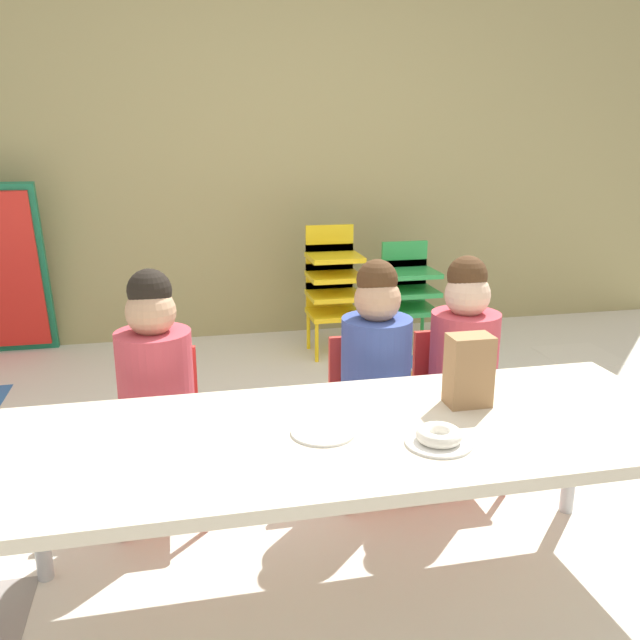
# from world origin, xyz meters

# --- Properties ---
(ground_plane) EXTENTS (6.14, 4.62, 0.02)m
(ground_plane) POSITION_xyz_m (-0.01, -0.00, -0.01)
(ground_plane) COLOR silver
(back_wall) EXTENTS (6.14, 0.10, 2.78)m
(back_wall) POSITION_xyz_m (0.00, 2.31, 1.39)
(back_wall) COLOR tan
(back_wall) RESTS_ON ground_plane
(craft_table) EXTENTS (1.99, 0.72, 0.56)m
(craft_table) POSITION_xyz_m (-0.20, -0.55, 0.52)
(craft_table) COLOR beige
(craft_table) RESTS_ON ground_plane
(seated_child_near_camera) EXTENTS (0.32, 0.31, 0.92)m
(seated_child_near_camera) POSITION_xyz_m (-0.74, 0.04, 0.55)
(seated_child_near_camera) COLOR red
(seated_child_near_camera) RESTS_ON ground_plane
(seated_child_middle_seat) EXTENTS (0.34, 0.34, 0.92)m
(seated_child_middle_seat) POSITION_xyz_m (0.05, 0.04, 0.55)
(seated_child_middle_seat) COLOR red
(seated_child_middle_seat) RESTS_ON ground_plane
(seated_child_far_right) EXTENTS (0.32, 0.31, 0.92)m
(seated_child_far_right) POSITION_xyz_m (0.40, 0.04, 0.55)
(seated_child_far_right) COLOR red
(seated_child_far_right) RESTS_ON ground_plane
(kid_chair_yellow_stack) EXTENTS (0.32, 0.30, 0.80)m
(kid_chair_yellow_stack) POSITION_xyz_m (0.29, 1.76, 0.46)
(kid_chair_yellow_stack) COLOR yellow
(kid_chair_yellow_stack) RESTS_ON ground_plane
(kid_chair_green_stack) EXTENTS (0.32, 0.30, 0.68)m
(kid_chair_green_stack) POSITION_xyz_m (0.79, 1.76, 0.40)
(kid_chair_green_stack) COLOR green
(kid_chair_green_stack) RESTS_ON ground_plane
(paper_bag_brown) EXTENTS (0.13, 0.09, 0.22)m
(paper_bag_brown) POSITION_xyz_m (0.19, -0.45, 0.67)
(paper_bag_brown) COLOR #9E754C
(paper_bag_brown) RESTS_ON craft_table
(paper_plate_near_edge) EXTENTS (0.18, 0.18, 0.01)m
(paper_plate_near_edge) POSITION_xyz_m (0.01, -0.69, 0.57)
(paper_plate_near_edge) COLOR white
(paper_plate_near_edge) RESTS_ON craft_table
(paper_plate_center_table) EXTENTS (0.18, 0.18, 0.01)m
(paper_plate_center_table) POSITION_xyz_m (-0.28, -0.56, 0.57)
(paper_plate_center_table) COLOR white
(paper_plate_center_table) RESTS_ON craft_table
(donut_powdered_on_plate) EXTENTS (0.12, 0.12, 0.04)m
(donut_powdered_on_plate) POSITION_xyz_m (0.01, -0.69, 0.59)
(donut_powdered_on_plate) COLOR white
(donut_powdered_on_plate) RESTS_ON craft_table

